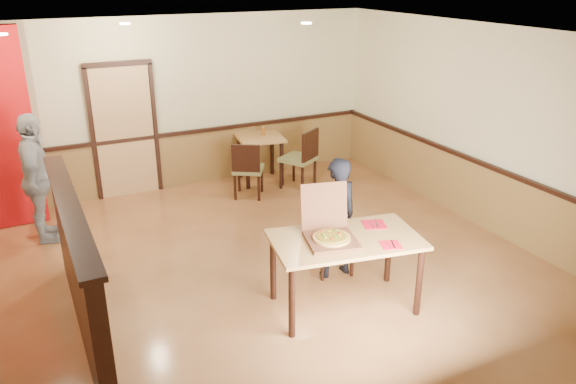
{
  "coord_description": "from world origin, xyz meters",
  "views": [
    {
      "loc": [
        -2.29,
        -5.41,
        3.46
      ],
      "look_at": [
        0.38,
        0.0,
        1.05
      ],
      "focal_mm": 35.0,
      "sensor_mm": 36.0,
      "label": 1
    }
  ],
  "objects_px": {
    "diner_chair": "(331,231)",
    "side_chair_right": "(302,156)",
    "passerby": "(37,179)",
    "main_table": "(345,247)",
    "side_chair_left": "(248,168)",
    "diner": "(336,218)",
    "side_table": "(260,147)",
    "condiment": "(264,131)",
    "pizza_box": "(330,234)"
  },
  "relations": [
    {
      "from": "pizza_box",
      "to": "side_chair_right",
      "type": "bearing_deg",
      "value": 80.75
    },
    {
      "from": "passerby",
      "to": "diner_chair",
      "type": "bearing_deg",
      "value": -120.62
    },
    {
      "from": "side_table",
      "to": "diner",
      "type": "bearing_deg",
      "value": -98.4
    },
    {
      "from": "side_chair_left",
      "to": "side_chair_right",
      "type": "xyz_separation_m",
      "value": [
        0.98,
        -0.01,
        0.05
      ]
    },
    {
      "from": "diner",
      "to": "condiment",
      "type": "relative_size",
      "value": 10.94
    },
    {
      "from": "diner_chair",
      "to": "side_table",
      "type": "relative_size",
      "value": 1.07
    },
    {
      "from": "main_table",
      "to": "diner_chair",
      "type": "height_order",
      "value": "diner_chair"
    },
    {
      "from": "side_chair_right",
      "to": "side_table",
      "type": "bearing_deg",
      "value": -83.3
    },
    {
      "from": "side_chair_left",
      "to": "diner",
      "type": "bearing_deg",
      "value": 121.25
    },
    {
      "from": "main_table",
      "to": "side_chair_left",
      "type": "relative_size",
      "value": 1.81
    },
    {
      "from": "side_chair_left",
      "to": "condiment",
      "type": "relative_size",
      "value": 6.87
    },
    {
      "from": "diner_chair",
      "to": "diner",
      "type": "xyz_separation_m",
      "value": [
        -0.03,
        -0.15,
        0.24
      ]
    },
    {
      "from": "passerby",
      "to": "pizza_box",
      "type": "height_order",
      "value": "passerby"
    },
    {
      "from": "main_table",
      "to": "diner",
      "type": "bearing_deg",
      "value": 77.73
    },
    {
      "from": "side_chair_right",
      "to": "passerby",
      "type": "distance_m",
      "value": 4.05
    },
    {
      "from": "passerby",
      "to": "condiment",
      "type": "xyz_separation_m",
      "value": [
        3.64,
        0.85,
        -0.01
      ]
    },
    {
      "from": "side_table",
      "to": "pizza_box",
      "type": "xyz_separation_m",
      "value": [
        -0.94,
        -3.96,
        0.28
      ]
    },
    {
      "from": "side_chair_left",
      "to": "side_chair_right",
      "type": "height_order",
      "value": "side_chair_right"
    },
    {
      "from": "side_table",
      "to": "passerby",
      "type": "bearing_deg",
      "value": -167.41
    },
    {
      "from": "diner_chair",
      "to": "diner",
      "type": "height_order",
      "value": "diner"
    },
    {
      "from": "main_table",
      "to": "condiment",
      "type": "xyz_separation_m",
      "value": [
        0.86,
        4.05,
        0.15
      ]
    },
    {
      "from": "side_table",
      "to": "diner",
      "type": "relative_size",
      "value": 0.58
    },
    {
      "from": "main_table",
      "to": "diner_chair",
      "type": "bearing_deg",
      "value": 79.83
    },
    {
      "from": "side_chair_right",
      "to": "diner",
      "type": "bearing_deg",
      "value": 38.29
    },
    {
      "from": "side_chair_right",
      "to": "diner",
      "type": "height_order",
      "value": "diner"
    },
    {
      "from": "side_chair_right",
      "to": "side_table",
      "type": "distance_m",
      "value": 0.79
    },
    {
      "from": "condiment",
      "to": "diner",
      "type": "bearing_deg",
      "value": -99.83
    },
    {
      "from": "diner_chair",
      "to": "side_chair_left",
      "type": "height_order",
      "value": "side_chair_left"
    },
    {
      "from": "main_table",
      "to": "diner_chair",
      "type": "relative_size",
      "value": 1.84
    },
    {
      "from": "condiment",
      "to": "main_table",
      "type": "bearing_deg",
      "value": -101.95
    },
    {
      "from": "main_table",
      "to": "side_chair_right",
      "type": "bearing_deg",
      "value": 79.79
    },
    {
      "from": "main_table",
      "to": "passerby",
      "type": "relative_size",
      "value": 0.96
    },
    {
      "from": "main_table",
      "to": "pizza_box",
      "type": "bearing_deg",
      "value": 178.42
    },
    {
      "from": "side_chair_left",
      "to": "diner",
      "type": "height_order",
      "value": "diner"
    },
    {
      "from": "diner",
      "to": "passerby",
      "type": "height_order",
      "value": "passerby"
    },
    {
      "from": "main_table",
      "to": "side_table",
      "type": "distance_m",
      "value": 4.07
    },
    {
      "from": "side_chair_right",
      "to": "pizza_box",
      "type": "xyz_separation_m",
      "value": [
        -1.43,
        -3.34,
        0.34
      ]
    },
    {
      "from": "passerby",
      "to": "diner",
      "type": "bearing_deg",
      "value": -122.51
    },
    {
      "from": "diner_chair",
      "to": "side_chair_right",
      "type": "xyz_separation_m",
      "value": [
        0.96,
        2.58,
        0.06
      ]
    },
    {
      "from": "main_table",
      "to": "side_table",
      "type": "relative_size",
      "value": 1.97
    },
    {
      "from": "side_chair_left",
      "to": "passerby",
      "type": "height_order",
      "value": "passerby"
    },
    {
      "from": "side_table",
      "to": "passerby",
      "type": "xyz_separation_m",
      "value": [
        -3.55,
        -0.79,
        0.26
      ]
    },
    {
      "from": "diner_chair",
      "to": "side_table",
      "type": "bearing_deg",
      "value": 92.15
    },
    {
      "from": "diner_chair",
      "to": "side_chair_left",
      "type": "relative_size",
      "value": 0.99
    },
    {
      "from": "diner_chair",
      "to": "side_chair_right",
      "type": "height_order",
      "value": "side_chair_right"
    },
    {
      "from": "passerby",
      "to": "pizza_box",
      "type": "distance_m",
      "value": 4.1
    },
    {
      "from": "side_table",
      "to": "main_table",
      "type": "bearing_deg",
      "value": -100.81
    },
    {
      "from": "side_chair_left",
      "to": "side_chair_right",
      "type": "distance_m",
      "value": 0.98
    },
    {
      "from": "diner",
      "to": "pizza_box",
      "type": "height_order",
      "value": "diner"
    },
    {
      "from": "side_table",
      "to": "condiment",
      "type": "height_order",
      "value": "condiment"
    }
  ]
}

